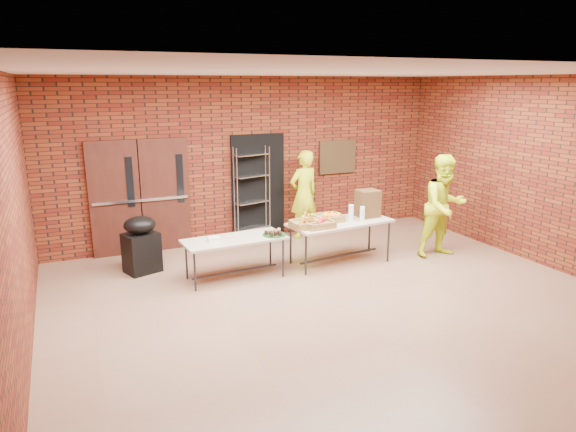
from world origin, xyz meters
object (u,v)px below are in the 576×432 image
(wire_rack, at_px, (252,194))
(coffee_dispenser, at_px, (368,203))
(covered_grill, at_px, (141,244))
(volunteer_woman, at_px, (304,194))
(volunteer_man, at_px, (444,206))
(table_right, at_px, (340,225))
(table_left, at_px, (235,242))

(wire_rack, xyz_separation_m, coffee_dispenser, (1.53, -1.79, 0.05))
(covered_grill, distance_m, volunteer_woman, 3.44)
(volunteer_man, bearing_deg, table_right, 169.48)
(wire_rack, xyz_separation_m, table_right, (0.92, -1.89, -0.26))
(table_left, xyz_separation_m, covered_grill, (-1.32, 0.91, -0.14))
(wire_rack, relative_size, covered_grill, 1.96)
(wire_rack, xyz_separation_m, table_left, (-0.98, -1.85, -0.33))
(wire_rack, relative_size, coffee_dispenser, 3.90)
(table_right, height_order, volunteer_woman, volunteer_woman)
(wire_rack, height_order, covered_grill, wire_rack)
(table_left, height_order, volunteer_man, volunteer_man)
(covered_grill, bearing_deg, wire_rack, 3.78)
(coffee_dispenser, distance_m, covered_grill, 3.96)
(volunteer_man, bearing_deg, volunteer_woman, 132.51)
(wire_rack, bearing_deg, table_left, -131.30)
(volunteer_woman, relative_size, volunteer_man, 0.96)
(table_left, relative_size, volunteer_man, 0.90)
(volunteer_woman, bearing_deg, wire_rack, -22.46)
(wire_rack, bearing_deg, volunteer_man, -52.64)
(covered_grill, relative_size, volunteer_woman, 0.54)
(table_right, distance_m, volunteer_woman, 1.68)
(covered_grill, height_order, volunteer_woman, volunteer_woman)
(table_left, xyz_separation_m, volunteer_woman, (2.01, 1.63, 0.28))
(wire_rack, height_order, volunteer_man, wire_rack)
(table_left, xyz_separation_m, volunteer_man, (3.80, -0.46, 0.31))
(wire_rack, distance_m, table_left, 2.12)
(covered_grill, bearing_deg, table_right, -34.76)
(volunteer_woman, bearing_deg, table_right, 76.01)
(table_left, bearing_deg, covered_grill, 142.49)
(wire_rack, distance_m, covered_grill, 2.53)
(wire_rack, height_order, table_left, wire_rack)
(covered_grill, height_order, volunteer_man, volunteer_man)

